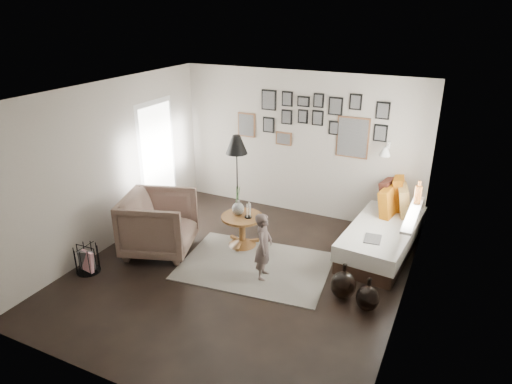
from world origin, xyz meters
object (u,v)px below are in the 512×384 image
at_px(vase, 238,206).
at_px(floor_lamp, 237,148).
at_px(pedestal_table, 242,232).
at_px(demijohn_large, 343,285).
at_px(magazine_basket, 87,259).
at_px(demijohn_small, 368,298).
at_px(child, 264,246).
at_px(armchair, 159,224).
at_px(daybed, 384,231).

distance_m(vase, floor_lamp, 1.10).
distance_m(pedestal_table, demijohn_large, 1.98).
height_order(pedestal_table, magazine_basket, pedestal_table).
relative_size(demijohn_small, child, 0.46).
relative_size(armchair, child, 1.04).
relative_size(magazine_basket, demijohn_large, 0.81).
xyz_separation_m(vase, demijohn_large, (1.94, -0.71, -0.47)).
xyz_separation_m(magazine_basket, demijohn_large, (3.53, 0.98, -0.01)).
xyz_separation_m(daybed, demijohn_small, (0.14, -1.67, -0.14)).
bearing_deg(vase, floor_lamp, 118.69).
bearing_deg(pedestal_table, daybed, 22.61).
bearing_deg(armchair, child, -108.50).
distance_m(floor_lamp, magazine_basket, 2.95).
height_order(armchair, child, child).
bearing_deg(pedestal_table, demijohn_large, -20.40).
distance_m(daybed, child, 2.09).
bearing_deg(demijohn_small, vase, 160.04).
bearing_deg(vase, pedestal_table, -14.04).
distance_m(armchair, magazine_basket, 1.16).
relative_size(vase, floor_lamp, 0.30).
bearing_deg(vase, magazine_basket, -133.31).
relative_size(daybed, child, 2.19).
bearing_deg(demijohn_small, pedestal_table, 159.83).
height_order(daybed, demijohn_small, daybed).
relative_size(pedestal_table, demijohn_large, 1.31).
height_order(demijohn_large, demijohn_small, demijohn_large).
bearing_deg(floor_lamp, pedestal_table, -57.45).
distance_m(floor_lamp, child, 2.07).
relative_size(pedestal_table, armchair, 0.64).
xyz_separation_m(daybed, armchair, (-3.16, -1.57, 0.16)).
distance_m(pedestal_table, daybed, 2.24).
relative_size(magazine_basket, demijohn_small, 0.89).
bearing_deg(magazine_basket, pedestal_table, 44.95).
xyz_separation_m(demijohn_small, child, (-1.51, 0.11, 0.33)).
bearing_deg(child, floor_lamp, 27.44).
distance_m(armchair, demijohn_small, 3.31).
xyz_separation_m(floor_lamp, child, (1.18, -1.46, -0.88)).
bearing_deg(daybed, floor_lamp, -173.10).
bearing_deg(daybed, child, -126.63).
xyz_separation_m(demijohn_large, child, (-1.16, -0.01, 0.30)).
bearing_deg(floor_lamp, demijohn_large, -31.75).
height_order(vase, floor_lamp, floor_lamp).
bearing_deg(demijohn_large, vase, 159.85).
distance_m(demijohn_small, child, 1.55).
distance_m(demijohn_large, demijohn_small, 0.37).
height_order(pedestal_table, demijohn_small, pedestal_table).
height_order(pedestal_table, daybed, daybed).
bearing_deg(demijohn_large, pedestal_table, 159.60).
xyz_separation_m(demijohn_large, demijohn_small, (0.35, -0.12, -0.02)).
height_order(armchair, magazine_basket, armchair).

